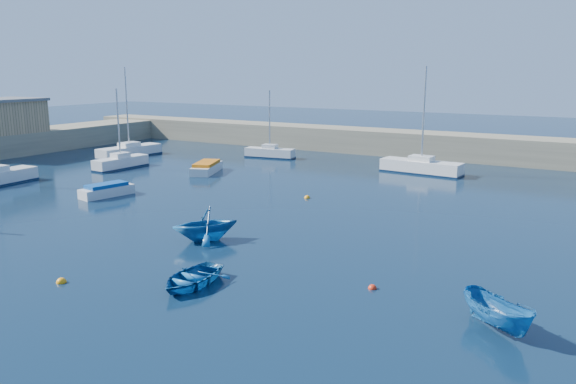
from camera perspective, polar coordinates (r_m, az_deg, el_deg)
The scene contains 14 objects.
ground at distance 21.92m, azimuth -18.47°, elevation -12.83°, with size 220.00×220.00×0.00m, color #0C2034.
back_wall at distance 61.30m, azimuth 15.41°, elevation 4.56°, with size 96.00×4.50×2.60m, color #78725C.
sailboat_3 at distance 55.21m, azimuth -16.62°, elevation 2.92°, with size 1.87×5.63×7.42m.
sailboat_4 at distance 62.69m, azimuth -15.80°, elevation 4.05°, with size 2.82×7.41×9.40m.
sailboat_5 at distance 59.42m, azimuth -1.86°, elevation 4.04°, with size 5.42×2.21×7.05m.
sailboat_6 at distance 51.69m, azimuth 13.37°, elevation 2.55°, with size 7.36×2.66×9.43m.
motorboat_1 at distance 43.25m, azimuth -17.93°, elevation 0.18°, with size 2.12×4.09×0.95m.
motorboat_2 at distance 51.24m, azimuth -8.27°, elevation 2.48°, with size 3.30×5.07×0.99m.
dinghy_center at distance 24.66m, azimuth -9.81°, elevation -8.58°, with size 2.50×3.50×0.73m, color #165C9C.
dinghy_left at distance 30.70m, azimuth -8.40°, elevation -3.23°, with size 3.04×3.52×1.86m, color #165C9C.
dinghy_right at distance 21.63m, azimuth 20.55°, elevation -11.51°, with size 1.22×3.25×1.25m, color #165C9C.
buoy_0 at distance 26.67m, azimuth -22.03°, elevation -8.53°, with size 0.44×0.44×0.44m, color orange.
buoy_1 at distance 24.39m, azimuth 8.57°, elevation -9.68°, with size 0.38×0.38×0.38m, color red.
buoy_3 at distance 40.63m, azimuth 1.96°, elevation -0.62°, with size 0.43×0.43×0.43m, color orange.
Camera 1 is at (15.25, -12.87, 9.06)m, focal length 35.00 mm.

